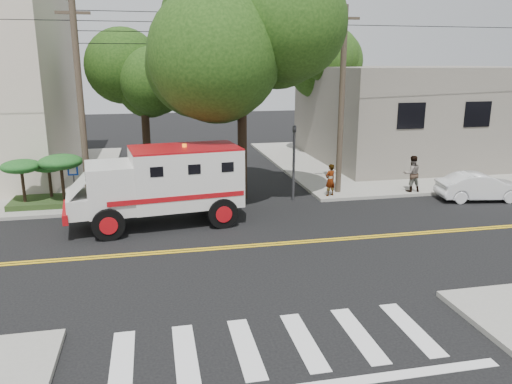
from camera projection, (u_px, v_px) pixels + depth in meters
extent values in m
plane|color=black|center=(234.00, 247.00, 17.92)|extent=(100.00, 100.00, 0.00)
cube|color=gray|center=(400.00, 160.00, 33.37)|extent=(17.00, 17.00, 0.15)
cube|color=slate|center=(420.00, 113.00, 33.36)|extent=(14.00, 12.00, 6.00)
cylinder|color=#382D23|center=(81.00, 109.00, 21.35)|extent=(0.28, 0.28, 9.00)
cylinder|color=#382D23|center=(341.00, 104.00, 23.91)|extent=(0.28, 0.28, 9.00)
cylinder|color=black|center=(242.00, 127.00, 23.49)|extent=(0.44, 0.44, 7.00)
sphere|color=#17320D|center=(242.00, 49.00, 22.60)|extent=(5.32, 5.32, 5.32)
sphere|color=#17320D|center=(270.00, 36.00, 21.97)|extent=(4.56, 4.56, 4.56)
cylinder|color=black|center=(146.00, 129.00, 27.98)|extent=(0.44, 0.44, 5.60)
sphere|color=#17320D|center=(143.00, 78.00, 27.27)|extent=(3.92, 3.92, 3.92)
sphere|color=#17320D|center=(158.00, 70.00, 26.80)|extent=(3.36, 3.36, 3.36)
cylinder|color=black|center=(318.00, 114.00, 34.01)|extent=(0.44, 0.44, 5.95)
sphere|color=#17320D|center=(320.00, 70.00, 33.25)|extent=(4.20, 4.20, 4.20)
sphere|color=#17320D|center=(336.00, 63.00, 32.75)|extent=(3.60, 3.60, 3.60)
cylinder|color=#3F3F42|center=(294.00, 164.00, 23.52)|extent=(0.12, 0.12, 3.60)
imported|color=#3F3F42|center=(294.00, 135.00, 23.18)|extent=(0.15, 0.18, 0.90)
cylinder|color=#3F3F42|center=(75.00, 188.00, 22.31)|extent=(0.06, 0.06, 2.00)
cube|color=#0C33A5|center=(73.00, 170.00, 22.05)|extent=(0.45, 0.03, 0.45)
cube|color=#1E3314|center=(48.00, 201.00, 22.80)|extent=(3.20, 2.00, 0.24)
cylinder|color=black|center=(23.00, 185.00, 22.12)|extent=(0.14, 0.14, 1.52)
ellipsoid|color=#14451A|center=(21.00, 166.00, 21.90)|extent=(1.73, 1.73, 0.60)
cylinder|color=black|center=(50.00, 182.00, 23.00)|extent=(0.14, 0.14, 1.36)
ellipsoid|color=#14451A|center=(48.00, 166.00, 22.80)|extent=(1.55, 1.55, 0.54)
cylinder|color=black|center=(63.00, 183.00, 22.24)|extent=(0.14, 0.14, 1.68)
ellipsoid|color=#14451A|center=(61.00, 162.00, 22.00)|extent=(1.91, 1.91, 0.66)
cube|color=silver|center=(186.00, 177.00, 20.30)|extent=(4.57, 3.04, 2.31)
cube|color=silver|center=(110.00, 188.00, 19.42)|extent=(2.05, 2.62, 1.87)
cube|color=black|center=(86.00, 177.00, 19.03)|extent=(0.30, 1.86, 0.77)
cube|color=silver|center=(80.00, 204.00, 19.20)|extent=(1.25, 2.31, 0.77)
cube|color=#A30C12|center=(66.00, 212.00, 19.10)|extent=(0.49, 2.37, 0.38)
cube|color=#A30C12|center=(185.00, 148.00, 20.00)|extent=(4.57, 3.04, 0.07)
cylinder|color=black|center=(108.00, 224.00, 18.51)|extent=(1.24, 0.50, 1.21)
cylinder|color=black|center=(105.00, 207.00, 20.76)|extent=(1.24, 0.50, 1.21)
cylinder|color=black|center=(223.00, 213.00, 19.89)|extent=(1.24, 0.50, 1.21)
cylinder|color=black|center=(208.00, 198.00, 22.14)|extent=(1.24, 0.50, 1.21)
imported|color=white|center=(480.00, 187.00, 23.85)|extent=(4.19, 2.01, 1.32)
imported|color=gray|center=(330.00, 180.00, 24.05)|extent=(0.67, 0.57, 1.56)
imported|color=gray|center=(412.00, 174.00, 24.83)|extent=(0.91, 0.73, 1.82)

